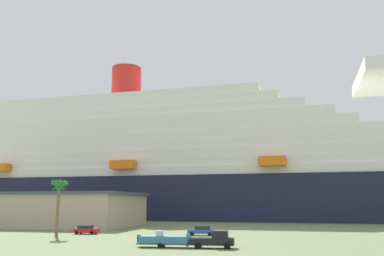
% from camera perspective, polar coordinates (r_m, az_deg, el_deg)
% --- Properties ---
extents(ground_plane, '(600.00, 600.00, 0.00)m').
position_cam_1_polar(ground_plane, '(99.51, 4.04, -13.52)').
color(ground_plane, '#66754C').
extents(cruise_ship, '(242.22, 51.00, 61.66)m').
position_cam_1_polar(cruise_ship, '(143.16, 0.87, -5.66)').
color(cruise_ship, '#191E38').
rests_on(cruise_ship, ground_plane).
extents(terminal_building, '(44.04, 28.69, 8.19)m').
position_cam_1_polar(terminal_building, '(110.81, -18.82, -10.54)').
color(terminal_building, '#B7A88C').
rests_on(terminal_building, ground_plane).
extents(pickup_truck, '(5.62, 2.33, 2.20)m').
position_cam_1_polar(pickup_truck, '(55.41, 3.10, -15.15)').
color(pickup_truck, black).
rests_on(pickup_truck, ground_plane).
extents(small_boat_on_trailer, '(9.02, 2.28, 2.15)m').
position_cam_1_polar(small_boat_on_trailer, '(56.33, -3.10, -15.15)').
color(small_boat_on_trailer, '#595960').
rests_on(small_boat_on_trailer, ground_plane).
extents(palm_tree, '(3.14, 3.24, 9.84)m').
position_cam_1_polar(palm_tree, '(76.40, -17.89, -8.08)').
color(palm_tree, brown).
rests_on(palm_tree, ground_plane).
extents(parked_car_red_hatchback, '(4.49, 2.15, 1.58)m').
position_cam_1_polar(parked_car_red_hatchback, '(81.52, -14.40, -13.40)').
color(parked_car_red_hatchback, red).
rests_on(parked_car_red_hatchback, ground_plane).
extents(parked_car_blue_suv, '(4.86, 2.27, 1.58)m').
position_cam_1_polar(parked_car_blue_suv, '(75.87, 1.31, -13.97)').
color(parked_car_blue_suv, '#264C99').
rests_on(parked_car_blue_suv, ground_plane).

